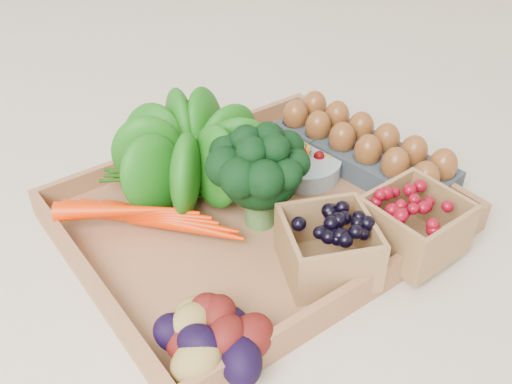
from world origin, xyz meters
TOP-DOWN VIEW (x-y plane):
  - ground at (0.00, 0.00)m, footprint 4.00×4.00m
  - tray at (0.00, 0.00)m, footprint 0.55×0.45m
  - carrots at (-0.14, 0.05)m, footprint 0.20×0.14m
  - lettuce at (-0.04, 0.12)m, footprint 0.17×0.17m
  - broccoli at (-0.01, -0.02)m, footprint 0.15×0.15m
  - cherry_bowl at (0.13, 0.04)m, footprint 0.12×0.12m
  - egg_carton at (0.23, 0.00)m, footprint 0.15×0.34m
  - potatoes at (-0.20, -0.17)m, footprint 0.14×0.14m
  - punnet_blackberry at (0.01, -0.15)m, footprint 0.16×0.16m
  - punnet_raspberry at (0.14, -0.19)m, footprint 0.12×0.12m

SIDE VIEW (x-z plane):
  - ground at x=0.00m, z-range 0.00..0.00m
  - tray at x=0.00m, z-range 0.00..0.01m
  - cherry_bowl at x=0.13m, z-range 0.01..0.05m
  - egg_carton at x=0.23m, z-range 0.01..0.05m
  - carrots at x=-0.14m, z-range 0.01..0.06m
  - punnet_blackberry at x=0.01m, z-range 0.01..0.10m
  - potatoes at x=-0.20m, z-range 0.01..0.10m
  - punnet_raspberry at x=0.14m, z-range 0.01..0.10m
  - broccoli at x=-0.01m, z-range 0.01..0.13m
  - lettuce at x=-0.04m, z-range 0.02..0.18m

